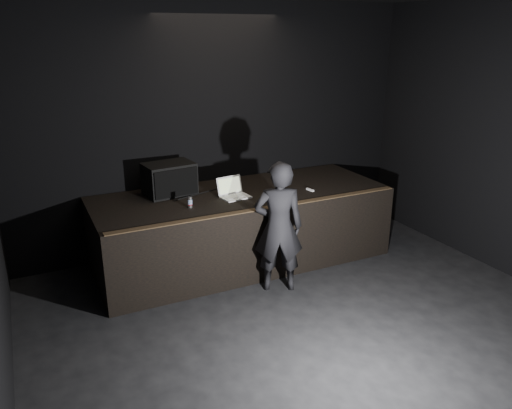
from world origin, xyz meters
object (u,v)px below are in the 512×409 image
object	(u,v)px
stage_monitor	(169,179)
laptop	(233,192)
beer_can	(190,202)
stage_riser	(242,227)
person	(279,227)

from	to	relation	value
stage_monitor	laptop	xyz separation A→B (m)	(0.72, -0.46, -0.15)
laptop	beer_can	bearing A→B (deg)	-173.50
beer_can	laptop	bearing A→B (deg)	14.62
stage_riser	person	size ratio (longest dim) A/B	2.42
stage_monitor	laptop	bearing A→B (deg)	-39.33
laptop	person	distance (m)	0.91
stage_monitor	beer_can	size ratio (longest dim) A/B	4.89
stage_riser	beer_can	size ratio (longest dim) A/B	28.40
stage_riser	laptop	distance (m)	0.60
stage_monitor	laptop	world-z (taller)	stage_monitor
stage_riser	beer_can	xyz separation A→B (m)	(-0.83, -0.27, 0.57)
person	laptop	bearing A→B (deg)	-52.54
stage_riser	person	world-z (taller)	person
stage_riser	laptop	world-z (taller)	laptop
stage_riser	laptop	xyz separation A→B (m)	(-0.17, -0.10, 0.57)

